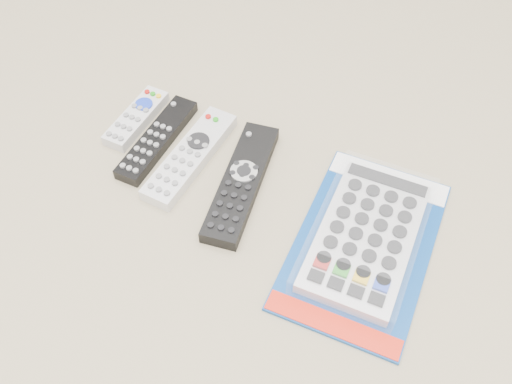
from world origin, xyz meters
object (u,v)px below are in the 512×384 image
at_px(remote_silver_dvd, 190,156).
at_px(remote_large_black, 241,183).
at_px(jumbo_remote_packaged, 366,236).
at_px(remote_small_grey, 136,118).
at_px(remote_slim_black, 157,139).

xyz_separation_m(remote_silver_dvd, remote_large_black, (0.09, -0.01, 0.00)).
bearing_deg(jumbo_remote_packaged, remote_silver_dvd, 172.91).
bearing_deg(remote_silver_dvd, remote_large_black, -5.22).
relative_size(remote_small_grey, jumbo_remote_packaged, 0.45).
xyz_separation_m(remote_small_grey, jumbo_remote_packaged, (0.41, -0.06, 0.01)).
height_order(remote_large_black, jumbo_remote_packaged, jumbo_remote_packaged).
relative_size(remote_small_grey, remote_slim_black, 0.73).
xyz_separation_m(remote_slim_black, remote_large_black, (0.16, -0.02, 0.00)).
xyz_separation_m(remote_silver_dvd, jumbo_remote_packaged, (0.29, -0.02, 0.01)).
bearing_deg(jumbo_remote_packaged, remote_small_grey, 169.60).
height_order(remote_small_grey, jumbo_remote_packaged, jumbo_remote_packaged).
height_order(remote_small_grey, remote_silver_dvd, remote_silver_dvd).
bearing_deg(remote_large_black, remote_small_grey, 158.33).
xyz_separation_m(remote_small_grey, remote_slim_black, (0.06, -0.03, -0.00)).
distance_m(remote_small_grey, remote_large_black, 0.22).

